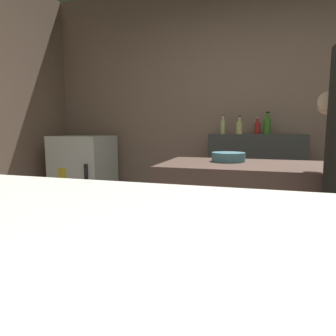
% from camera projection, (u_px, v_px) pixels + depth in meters
% --- Properties ---
extents(wall_back, '(5.20, 0.10, 2.70)m').
position_uv_depth(wall_back, '(272.00, 109.00, 3.15)').
color(wall_back, gray).
rests_on(wall_back, ground).
extents(back_shelf, '(0.93, 0.36, 1.08)m').
position_uv_depth(back_shelf, '(255.00, 187.00, 3.04)').
color(back_shelf, '#3B3F3D').
rests_on(back_shelf, ground).
extents(mini_fridge, '(0.60, 0.58, 1.06)m').
position_uv_depth(mini_fridge, '(84.00, 181.00, 3.42)').
color(mini_fridge, white).
rests_on(mini_fridge, ground).
extents(mixing_bowl, '(0.21, 0.21, 0.06)m').
position_uv_depth(mixing_bowl, '(228.00, 157.00, 1.87)').
color(mixing_bowl, teal).
rests_on(mixing_bowl, prep_counter).
extents(bottle_olive_oil, '(0.05, 0.05, 0.17)m').
position_uv_depth(bottle_olive_oil, '(257.00, 128.00, 3.04)').
color(bottle_olive_oil, red).
rests_on(bottle_olive_oil, back_shelf).
extents(bottle_vinegar, '(0.05, 0.05, 0.20)m').
position_uv_depth(bottle_vinegar, '(223.00, 126.00, 3.08)').
color(bottle_vinegar, '#C8D286').
rests_on(bottle_vinegar, back_shelf).
extents(bottle_soy, '(0.06, 0.06, 0.18)m').
position_uv_depth(bottle_soy, '(239.00, 127.00, 2.94)').
color(bottle_soy, '#C8CA76').
rests_on(bottle_soy, back_shelf).
extents(bottle_hot_sauce, '(0.07, 0.07, 0.23)m').
position_uv_depth(bottle_hot_sauce, '(267.00, 125.00, 3.00)').
color(bottle_hot_sauce, '#448628').
rests_on(bottle_hot_sauce, back_shelf).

